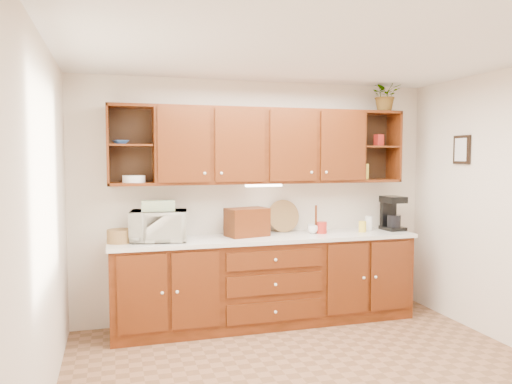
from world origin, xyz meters
TOP-DOWN VIEW (x-y plane):
  - floor at (0.00, 0.00)m, footprint 4.00×4.00m
  - ceiling at (0.00, 0.00)m, footprint 4.00×4.00m
  - back_wall at (0.00, 1.75)m, footprint 4.00×0.00m
  - left_wall at (-2.00, 0.00)m, footprint 0.00×3.50m
  - base_cabinets at (0.00, 1.45)m, footprint 3.20×0.60m
  - countertop at (0.00, 1.44)m, footprint 3.24×0.64m
  - upper_cabinets at (0.01, 1.59)m, footprint 3.20×0.33m
  - undercabinet_light at (0.00, 1.53)m, footprint 0.40×0.05m
  - framed_picture at (1.98, 0.90)m, footprint 0.03×0.24m
  - wicker_basket at (-1.49, 1.45)m, footprint 0.28×0.28m
  - microwave at (-1.12, 1.45)m, footprint 0.60×0.45m
  - towel_stack at (-1.12, 1.45)m, footprint 0.34×0.27m
  - wine_bottle at (-1.11, 1.56)m, footprint 0.08×0.08m
  - woven_tray at (0.27, 1.67)m, footprint 0.36×0.09m
  - bread_box at (-0.19, 1.50)m, footprint 0.47×0.35m
  - mug_tree at (0.60, 1.53)m, footprint 0.28×0.27m
  - canister_red at (0.64, 1.45)m, footprint 0.14×0.14m
  - canister_white at (1.24, 1.51)m, footprint 0.11×0.11m
  - canister_yellow at (1.12, 1.42)m, footprint 0.10×0.10m
  - coffee_maker at (1.52, 1.48)m, footprint 0.22×0.28m
  - bowl_stack at (-1.47, 1.56)m, footprint 0.20×0.20m
  - plate_stack at (-1.34, 1.56)m, footprint 0.30×0.30m
  - pantry_box_yellow at (1.21, 1.58)m, footprint 0.12×0.11m
  - pantry_box_red at (1.39, 1.57)m, footprint 0.10×0.09m
  - potted_plant at (1.45, 1.54)m, footprint 0.36×0.32m

SIDE VIEW (x-z plane):
  - floor at x=0.00m, z-range 0.00..0.00m
  - base_cabinets at x=0.00m, z-range 0.00..0.90m
  - countertop at x=0.00m, z-range 0.90..0.94m
  - woven_tray at x=0.27m, z-range 0.77..1.13m
  - mug_tree at x=0.60m, z-range 0.84..1.14m
  - canister_yellow at x=1.12m, z-range 0.94..1.06m
  - canister_red at x=0.64m, z-range 0.94..1.07m
  - wicker_basket at x=-1.49m, z-range 0.94..1.07m
  - canister_white at x=1.24m, z-range 0.94..1.10m
  - bread_box at x=-0.19m, z-range 0.94..1.24m
  - microwave at x=-1.12m, z-range 0.94..1.24m
  - wine_bottle at x=-1.11m, z-range 0.94..1.27m
  - coffee_maker at x=1.52m, z-range 0.93..1.32m
  - towel_stack at x=-1.12m, z-range 1.24..1.34m
  - back_wall at x=0.00m, z-range -0.70..3.30m
  - left_wall at x=-2.00m, z-range -0.45..3.05m
  - undercabinet_light at x=0.00m, z-range 1.46..1.48m
  - plate_stack at x=-1.34m, z-range 1.52..1.59m
  - pantry_box_yellow at x=1.21m, z-range 1.52..1.69m
  - framed_picture at x=1.98m, z-range 1.70..2.00m
  - upper_cabinets at x=0.01m, z-range 1.49..2.29m
  - bowl_stack at x=-1.47m, z-range 1.90..1.94m
  - pantry_box_red at x=1.39m, z-range 1.90..2.03m
  - potted_plant at x=1.45m, z-range 2.29..2.66m
  - ceiling at x=0.00m, z-range 2.60..2.60m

